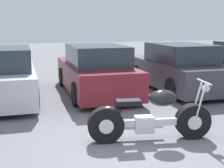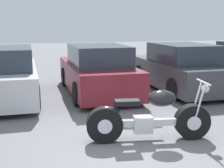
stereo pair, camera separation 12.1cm
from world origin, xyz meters
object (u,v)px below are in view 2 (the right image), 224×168
object	(u,v)px
motorcycle	(148,118)
parked_car_silver	(4,76)
parked_car_dark_grey	(179,69)
parked_car_maroon	(97,71)

from	to	relation	value
motorcycle	parked_car_silver	distance (m)	4.85
parked_car_dark_grey	parked_car_silver	bearing A→B (deg)	179.69
parked_car_silver	parked_car_maroon	size ratio (longest dim) A/B	1.00
parked_car_maroon	motorcycle	bearing A→B (deg)	-89.44
parked_car_maroon	parked_car_dark_grey	world-z (taller)	same
parked_car_dark_grey	parked_car_maroon	bearing A→B (deg)	177.01
parked_car_maroon	parked_car_dark_grey	distance (m)	2.70
motorcycle	parked_car_dark_grey	distance (m)	4.78
motorcycle	parked_car_dark_grey	bearing A→B (deg)	56.27
motorcycle	parked_car_dark_grey	world-z (taller)	parked_car_dark_grey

